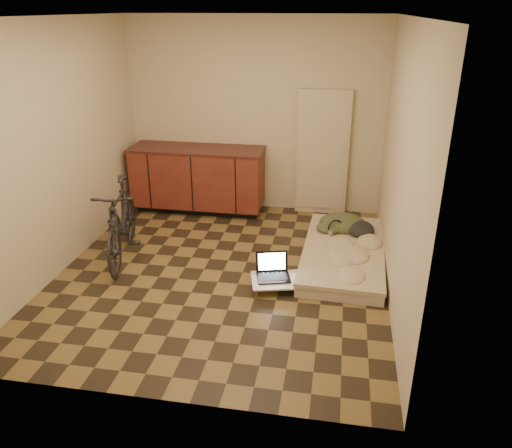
% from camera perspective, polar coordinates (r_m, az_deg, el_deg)
% --- Properties ---
extents(room_shell, '(3.50, 4.00, 2.60)m').
position_cam_1_polar(room_shell, '(5.04, -4.16, 7.68)').
color(room_shell, brown).
rests_on(room_shell, ground).
extents(cabinets, '(1.84, 0.62, 0.91)m').
position_cam_1_polar(cabinets, '(7.05, -6.63, 5.16)').
color(cabinets, black).
rests_on(cabinets, ground).
extents(appliance_panel, '(0.70, 0.10, 1.70)m').
position_cam_1_polar(appliance_panel, '(6.90, 7.62, 8.02)').
color(appliance_panel, beige).
rests_on(appliance_panel, ground).
extents(bicycle, '(0.79, 1.60, 1.00)m').
position_cam_1_polar(bicycle, '(5.81, -15.19, 0.71)').
color(bicycle, black).
rests_on(bicycle, ground).
extents(futon, '(0.97, 1.91, 0.16)m').
position_cam_1_polar(futon, '(5.81, 9.95, -3.33)').
color(futon, beige).
rests_on(futon, ground).
extents(clothing_pile, '(0.63, 0.53, 0.24)m').
position_cam_1_polar(clothing_pile, '(6.21, 10.38, 0.52)').
color(clothing_pile, '#3D4327').
rests_on(clothing_pile, futon).
extents(headphones, '(0.31, 0.31, 0.16)m').
position_cam_1_polar(headphones, '(6.07, 9.09, -0.41)').
color(headphones, black).
rests_on(headphones, futon).
extents(lap_desk, '(0.69, 0.53, 0.10)m').
position_cam_1_polar(lap_desk, '(5.18, 2.91, -6.44)').
color(lap_desk, brown).
rests_on(lap_desk, ground).
extents(laptop, '(0.40, 0.38, 0.23)m').
position_cam_1_polar(laptop, '(5.20, 1.94, -5.48)').
color(laptop, black).
rests_on(laptop, lap_desk).
extents(mouse, '(0.10, 0.11, 0.03)m').
position_cam_1_polar(mouse, '(5.16, 5.00, -6.26)').
color(mouse, white).
rests_on(mouse, lap_desk).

